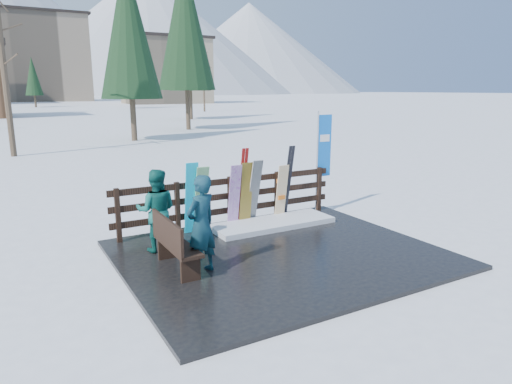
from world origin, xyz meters
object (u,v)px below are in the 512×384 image
snowboard_0 (191,198)px  rental_flag (323,150)px  snowboard_3 (234,196)px  person_front (201,225)px  bench (173,242)px  snowboard_5 (281,192)px  person_back (157,211)px  snowboard_1 (201,199)px  snowboard_2 (246,194)px  snowboard_4 (254,192)px

snowboard_0 → rental_flag: bearing=4.1°
snowboard_3 → person_front: size_ratio=0.86×
snowboard_3 → rental_flag: rental_flag is taller
bench → snowboard_5: (3.41, 1.81, 0.17)m
rental_flag → person_back: 4.93m
rental_flag → person_back: bearing=-168.7°
snowboard_1 → person_front: size_ratio=0.89×
snowboard_0 → person_back: (-1.00, -0.69, 0.02)m
snowboard_0 → snowboard_2: snowboard_0 is taller
bench → snowboard_4: snowboard_4 is taller
snowboard_2 → person_front: person_front is taller
snowboard_5 → person_front: 3.71m
person_back → snowboard_2: bearing=-140.6°
snowboard_3 → person_front: 2.76m
bench → snowboard_1: size_ratio=0.97×
snowboard_2 → snowboard_1: bearing=180.0°
bench → snowboard_3: 2.79m
snowboard_3 → person_back: 2.17m
bench → snowboard_2: 3.04m
snowboard_0 → person_back: person_back is taller
snowboard_0 → person_front: size_ratio=0.93×
snowboard_1 → person_back: bearing=-150.6°
snowboard_5 → bench: bearing=-152.1°
snowboard_2 → snowboard_3: snowboard_2 is taller
person_back → rental_flag: bearing=-145.4°
rental_flag → person_back: size_ratio=1.58×
snowboard_2 → rental_flag: 2.57m
person_front → person_back: bearing=-101.1°
snowboard_1 → snowboard_3: bearing=-0.0°
snowboard_0 → person_front: (-0.67, -2.15, 0.06)m
snowboard_0 → snowboard_3: bearing=-0.0°
bench → snowboard_0: snowboard_0 is taller
bench → person_back: bearing=86.7°
snowboard_2 → person_front: 2.96m
snowboard_3 → snowboard_4: snowboard_4 is taller
rental_flag → person_front: size_ratio=1.50×
snowboard_1 → rental_flag: 3.66m
bench → snowboard_0: (1.06, 1.81, 0.29)m
snowboard_2 → snowboard_4: (0.21, 0.00, 0.02)m
bench → snowboard_1: snowboard_1 is taller
snowboard_4 → rental_flag: bearing=7.0°
snowboard_2 → person_back: size_ratio=0.92×
snowboard_4 → rental_flag: size_ratio=0.61×
person_front → bench: bearing=-64.7°
person_front → snowboard_1: bearing=-136.2°
bench → person_front: bearing=-41.0°
snowboard_0 → snowboard_1: 0.23m
snowboard_3 → person_back: size_ratio=0.91×
bench → person_back: person_back is taller
snowboard_0 → snowboard_2: (1.36, -0.00, -0.05)m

